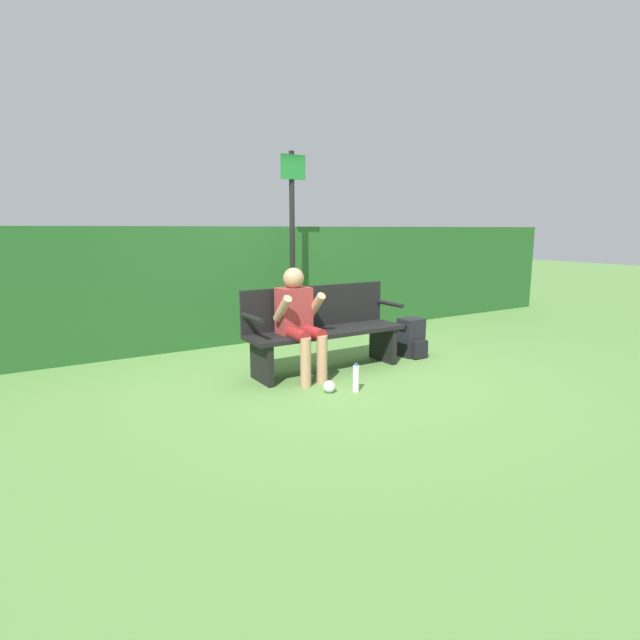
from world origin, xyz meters
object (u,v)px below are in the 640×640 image
Objects in this scene: water_bottle at (356,378)px; backpack at (412,339)px; park_bench at (323,328)px; signpost at (293,236)px; person_seated at (299,317)px; parked_car at (233,260)px.

backpack is at bearing 28.23° from water_bottle.
park_bench is 0.71× the size of signpost.
person_seated is 0.27× the size of parked_car.
backpack is at bearing -116.39° from parked_car.
park_bench is at bearing 176.12° from backpack.
parked_car reaches higher than backpack.
parked_car reaches higher than water_bottle.
signpost is (-0.88, 1.43, 1.24)m from backpack.
parked_car is at bearing 79.29° from backpack.
backpack is (1.24, -0.08, -0.25)m from park_bench.
parked_car is (2.03, 10.71, 0.35)m from backpack.
signpost reaches higher than park_bench.
backpack is 0.18× the size of signpost.
water_bottle is (-1.39, -0.74, -0.09)m from backpack.
signpost reaches higher than water_bottle.
backpack is 2.08m from signpost.
signpost is at bearing -123.03° from parked_car.
person_seated is 2.46× the size of backpack.
parked_car is (2.90, 9.29, -0.89)m from signpost.
parked_car is at bearing 73.42° from water_bottle.
signpost is (0.51, 2.17, 1.33)m from water_bottle.
parked_car is (3.26, 10.63, 0.10)m from park_bench.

